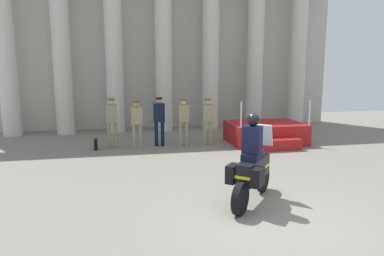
% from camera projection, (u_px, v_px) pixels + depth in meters
% --- Properties ---
extents(ground_plane, '(28.00, 28.00, 0.00)m').
position_uv_depth(ground_plane, '(268.00, 216.00, 6.82)').
color(ground_plane, gray).
extents(colonnade_backdrop, '(16.37, 1.59, 7.26)m').
position_uv_depth(colonnade_backdrop, '(162.00, 43.00, 15.86)').
color(colonnade_backdrop, beige).
rests_on(colonnade_backdrop, ground_plane).
extents(reviewing_stand, '(2.70, 2.45, 1.65)m').
position_uv_depth(reviewing_stand, '(266.00, 133.00, 13.29)').
color(reviewing_stand, '#A51919').
rests_on(reviewing_stand, ground_plane).
extents(officer_in_row_0, '(0.38, 0.24, 1.73)m').
position_uv_depth(officer_in_row_0, '(112.00, 119.00, 12.32)').
color(officer_in_row_0, '#847A5B').
rests_on(officer_in_row_0, ground_plane).
extents(officer_in_row_1, '(0.38, 0.24, 1.65)m').
position_uv_depth(officer_in_row_1, '(137.00, 120.00, 12.36)').
color(officer_in_row_1, gray).
rests_on(officer_in_row_1, ground_plane).
extents(officer_in_row_2, '(0.38, 0.24, 1.74)m').
position_uv_depth(officer_in_row_2, '(159.00, 118.00, 12.67)').
color(officer_in_row_2, black).
rests_on(officer_in_row_2, ground_plane).
extents(officer_in_row_3, '(0.38, 0.24, 1.68)m').
position_uv_depth(officer_in_row_3, '(183.00, 118.00, 12.75)').
color(officer_in_row_3, gray).
rests_on(officer_in_row_3, ground_plane).
extents(officer_in_row_4, '(0.38, 0.24, 1.68)m').
position_uv_depth(officer_in_row_4, '(208.00, 118.00, 12.86)').
color(officer_in_row_4, gray).
rests_on(officer_in_row_4, ground_plane).
extents(motorcycle_with_rider, '(1.43, 1.68, 1.90)m').
position_uv_depth(motorcycle_with_rider, '(252.00, 166.00, 7.34)').
color(motorcycle_with_rider, black).
rests_on(motorcycle_with_rider, ground_plane).
extents(briefcase_on_ground, '(0.10, 0.32, 0.36)m').
position_uv_depth(briefcase_on_ground, '(96.00, 144.00, 12.25)').
color(briefcase_on_ground, black).
rests_on(briefcase_on_ground, ground_plane).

